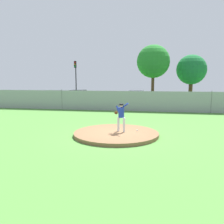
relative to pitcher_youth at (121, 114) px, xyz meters
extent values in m
plane|color=#4C8438|center=(-0.25, 5.85, -1.16)|extent=(80.00, 80.00, 0.00)
cube|color=#2B2B2D|center=(-0.25, 14.35, -1.16)|extent=(44.00, 7.00, 0.01)
cylinder|color=brown|center=(-0.25, -0.15, -1.07)|extent=(4.72, 4.72, 0.19)
cylinder|color=silver|center=(-0.16, 0.08, -0.57)|extent=(0.13, 0.13, 0.81)
cylinder|color=silver|center=(0.18, -0.08, -0.57)|extent=(0.13, 0.13, 0.81)
cylinder|color=navy|center=(0.01, 0.00, 0.11)|extent=(0.32, 0.32, 0.56)
cylinder|color=navy|center=(0.19, 0.00, 0.49)|extent=(0.48, 0.28, 0.36)
cylinder|color=navy|center=(-0.17, 0.00, 0.25)|extent=(0.29, 0.20, 0.46)
ellipsoid|color=#4C2D14|center=(-0.29, 0.05, 0.08)|extent=(0.20, 0.12, 0.18)
sphere|color=tan|center=(0.01, 0.00, 0.49)|extent=(0.20, 0.20, 0.20)
cylinder|color=black|center=(0.01, 0.00, 0.56)|extent=(0.21, 0.21, 0.09)
sphere|color=white|center=(0.89, 0.34, -0.94)|extent=(0.07, 0.07, 0.07)
cube|color=gray|center=(-0.25, 9.85, -0.18)|extent=(36.36, 0.03, 1.96)
cylinder|color=slate|center=(-7.53, 9.85, -0.13)|extent=(0.07, 0.07, 2.06)
cylinder|color=slate|center=(7.02, 9.85, -0.13)|extent=(0.07, 0.07, 2.06)
cube|color=#161E4C|center=(-10.65, 13.99, -0.48)|extent=(2.04, 4.10, 0.73)
cube|color=black|center=(-10.65, 13.99, 0.22)|extent=(1.81, 2.29, 0.67)
cylinder|color=black|center=(-10.59, 15.23, -0.84)|extent=(1.94, 0.73, 0.64)
cylinder|color=black|center=(-10.71, 12.75, -0.84)|extent=(1.94, 0.73, 0.64)
cube|color=#146066|center=(-0.29, 14.68, -0.47)|extent=(1.91, 4.26, 0.74)
cube|color=black|center=(-0.29, 14.68, 0.25)|extent=(1.72, 2.36, 0.71)
cylinder|color=black|center=(-0.26, 15.99, -0.84)|extent=(1.88, 0.69, 0.64)
cylinder|color=black|center=(-0.33, 13.38, -0.84)|extent=(1.88, 0.69, 0.64)
cube|color=slate|center=(-7.44, 14.81, -0.47)|extent=(2.02, 4.18, 0.75)
cube|color=black|center=(-7.44, 14.81, 0.26)|extent=(1.77, 2.34, 0.72)
cylinder|color=black|center=(-7.51, 16.08, -0.84)|extent=(1.88, 0.74, 0.64)
cylinder|color=black|center=(-7.37, 13.55, -0.84)|extent=(1.88, 0.74, 0.64)
cone|color=orange|center=(5.07, 11.26, -0.88)|extent=(0.32, 0.32, 0.55)
cube|color=black|center=(5.07, 11.26, -1.14)|extent=(0.40, 0.40, 0.03)
cylinder|color=black|center=(-8.89, 18.35, 1.61)|extent=(0.14, 0.14, 5.55)
cube|color=black|center=(-8.89, 18.17, 3.94)|extent=(0.28, 0.24, 0.90)
sphere|color=red|center=(-8.89, 18.05, 4.21)|extent=(0.18, 0.18, 0.18)
sphere|color=orange|center=(-8.89, 18.05, 3.94)|extent=(0.18, 0.18, 0.18)
sphere|color=green|center=(-8.89, 18.05, 3.67)|extent=(0.18, 0.18, 0.18)
cylinder|color=#4C331E|center=(1.62, 22.39, 0.82)|extent=(0.44, 0.44, 3.98)
sphere|color=#247E29|center=(1.62, 22.39, 4.50)|extent=(4.81, 4.81, 4.81)
cylinder|color=#4C331E|center=(7.34, 24.47, 0.32)|extent=(0.58, 0.58, 2.96)
sphere|color=#196D31|center=(7.34, 24.47, 3.36)|extent=(4.48, 4.48, 4.48)
camera|label=1|loc=(1.74, -12.57, 1.96)|focal=36.99mm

